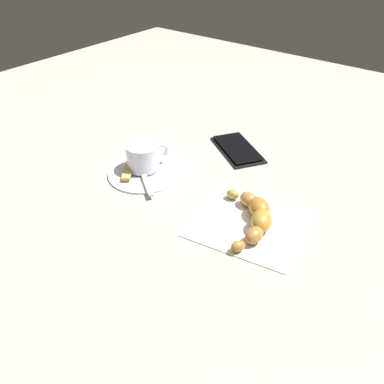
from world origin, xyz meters
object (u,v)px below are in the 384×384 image
teaspoon (143,172)px  croissant (256,215)px  saucer (145,172)px  napkin (248,224)px  sugar_packet (128,170)px  cell_phone (238,149)px  espresso_cup (143,156)px

teaspoon → croissant: (0.25, 0.01, 0.01)m
saucer → napkin: bearing=-2.2°
teaspoon → sugar_packet: size_ratio=1.60×
napkin → cell_phone: cell_phone is taller
croissant → napkin: bearing=-129.0°
teaspoon → napkin: bearing=0.3°
espresso_cup → cell_phone: bearing=60.4°
espresso_cup → croissant: bearing=-1.9°
teaspoon → croissant: size_ratio=0.77×
sugar_packet → napkin: (0.27, 0.01, -0.01)m
espresso_cup → teaspoon: size_ratio=0.80×
teaspoon → napkin: (0.24, 0.00, -0.01)m
teaspoon → sugar_packet: bearing=-154.2°
sugar_packet → saucer: bearing=100.7°
croissant → espresso_cup: bearing=178.1°
cell_phone → napkin: bearing=-53.1°
napkin → croissant: 0.02m
espresso_cup → cell_phone: espresso_cup is taller
espresso_cup → napkin: 0.26m
sugar_packet → cell_phone: bearing=114.2°
saucer → sugar_packet: size_ratio=2.15×
sugar_packet → cell_phone: size_ratio=0.43×
croissant → teaspoon: bearing=-177.6°
teaspoon → napkin: teaspoon is taller
espresso_cup → saucer: bearing=-43.5°
espresso_cup → croissant: size_ratio=0.61×
croissant → cell_phone: size_ratio=0.89×
espresso_cup → teaspoon: espresso_cup is taller
espresso_cup → napkin: (0.25, -0.02, -0.03)m
espresso_cup → sugar_packet: bearing=-112.0°
saucer → napkin: (0.25, -0.01, -0.00)m
espresso_cup → sugar_packet: 0.04m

